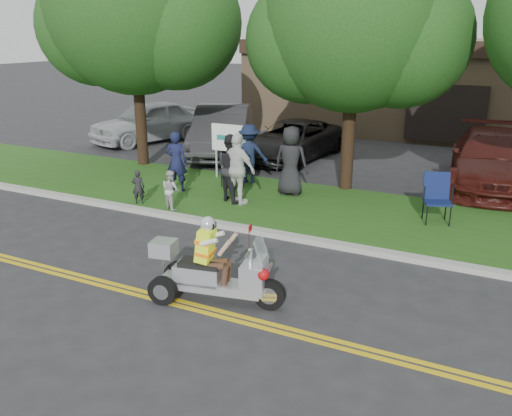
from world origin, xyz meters
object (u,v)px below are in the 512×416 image
at_px(parked_car_left, 222,131).
at_px(parked_car_right, 492,160).
at_px(parked_car_mid, 292,140).
at_px(spectator_adult_mid, 231,168).
at_px(parked_car_far_left, 148,121).
at_px(spectator_adult_right, 238,169).
at_px(lawn_chair_b, 437,194).
at_px(spectator_adult_left, 176,161).
at_px(trike_scooter, 211,273).
at_px(lawn_chair_a, 235,166).

bearing_deg(parked_car_left, parked_car_right, -24.83).
bearing_deg(parked_car_mid, parked_car_left, -162.55).
bearing_deg(parked_car_right, spectator_adult_mid, -146.83).
xyz_separation_m(parked_car_far_left, parked_car_left, (3.97, -0.81, 0.06)).
bearing_deg(spectator_adult_right, lawn_chair_b, -156.23).
bearing_deg(parked_car_far_left, spectator_adult_left, -29.04).
distance_m(trike_scooter, spectator_adult_right, 5.14).
xyz_separation_m(lawn_chair_a, parked_car_mid, (-0.07, 4.35, -0.01)).
distance_m(spectator_adult_mid, parked_car_left, 6.02).
bearing_deg(lawn_chair_b, lawn_chair_a, 154.32).
relative_size(parked_car_far_left, parked_car_right, 0.87).
distance_m(spectator_adult_right, parked_car_far_left, 9.64).
xyz_separation_m(lawn_chair_b, spectator_adult_right, (-4.76, -0.95, 0.28)).
xyz_separation_m(parked_car_far_left, parked_car_right, (13.14, -1.03, -0.02)).
bearing_deg(lawn_chair_b, parked_car_left, 132.06).
bearing_deg(parked_car_left, parked_car_far_left, 145.06).
distance_m(parked_car_mid, parked_car_right, 6.68).
relative_size(spectator_adult_mid, parked_car_left, 0.33).
relative_size(spectator_adult_right, parked_car_mid, 0.38).
xyz_separation_m(trike_scooter, spectator_adult_right, (-2.02, 4.70, 0.49)).
height_order(spectator_adult_mid, parked_car_mid, spectator_adult_mid).
bearing_deg(trike_scooter, parked_car_right, 58.64).
bearing_deg(parked_car_left, lawn_chair_a, -79.06).
bearing_deg(parked_car_right, parked_car_left, 172.52).
bearing_deg(spectator_adult_left, parked_car_right, -162.37).
distance_m(lawn_chair_a, lawn_chair_b, 5.69).
bearing_deg(lawn_chair_a, lawn_chair_b, 4.87).
height_order(parked_car_far_left, parked_car_mid, parked_car_far_left).
relative_size(parked_car_far_left, parked_car_left, 0.90).
height_order(lawn_chair_a, parked_car_left, parked_car_left).
height_order(lawn_chair_a, parked_car_far_left, parked_car_far_left).
bearing_deg(parked_car_left, spectator_adult_mid, -81.22).
height_order(parked_car_far_left, parked_car_right, parked_car_far_left).
bearing_deg(lawn_chair_a, parked_car_left, 134.67).
bearing_deg(spectator_adult_mid, parked_car_mid, -57.17).
height_order(spectator_adult_right, parked_car_far_left, spectator_adult_right).
bearing_deg(parked_car_far_left, lawn_chair_b, -4.75).
height_order(spectator_adult_mid, spectator_adult_right, spectator_adult_right).
height_order(trike_scooter, parked_car_right, parked_car_right).
xyz_separation_m(spectator_adult_right, parked_car_left, (-3.50, 5.28, -0.13)).
xyz_separation_m(lawn_chair_a, parked_car_left, (-2.60, 3.80, 0.21)).
height_order(lawn_chair_a, spectator_adult_mid, spectator_adult_mid).
bearing_deg(trike_scooter, parked_car_far_left, 120.46).
height_order(spectator_adult_mid, parked_car_far_left, spectator_adult_mid).
height_order(spectator_adult_right, parked_car_right, spectator_adult_right).
relative_size(lawn_chair_b, parked_car_left, 0.21).
distance_m(lawn_chair_b, spectator_adult_mid, 5.12).
bearing_deg(parked_car_right, lawn_chair_b, -108.47).
xyz_separation_m(lawn_chair_b, spectator_adult_left, (-6.87, -0.63, 0.19)).
relative_size(spectator_adult_mid, spectator_adult_right, 0.96).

